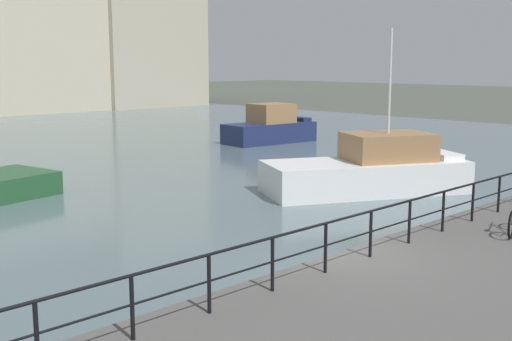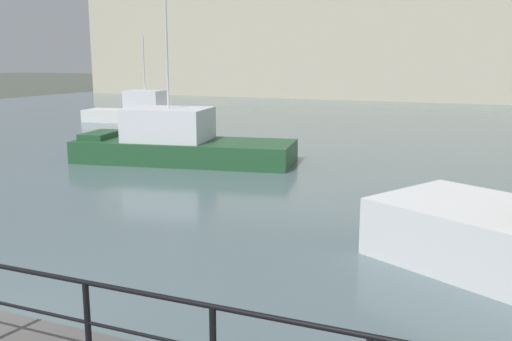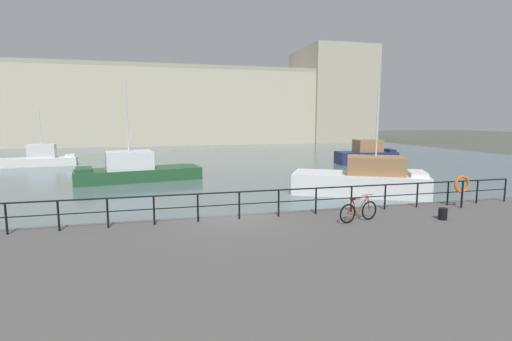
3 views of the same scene
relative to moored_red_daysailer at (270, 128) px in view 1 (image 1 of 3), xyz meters
name	(u,v)px [view 1 (image 1 of 3)]	position (x,y,z in m)	size (l,w,h in m)	color
ground_plane	(338,282)	(-17.51, -19.47, -0.96)	(240.00, 240.00, 0.00)	#4C5147
moored_red_daysailer	(270,128)	(0.00, 0.00, 0.00)	(6.13, 3.05, 2.45)	navy
moored_small_launch	(371,170)	(-8.41, -13.79, -0.07)	(8.28, 6.26, 6.30)	white
quay_railing	(371,225)	(-17.35, -20.22, 0.52)	(25.05, 0.07, 1.08)	black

